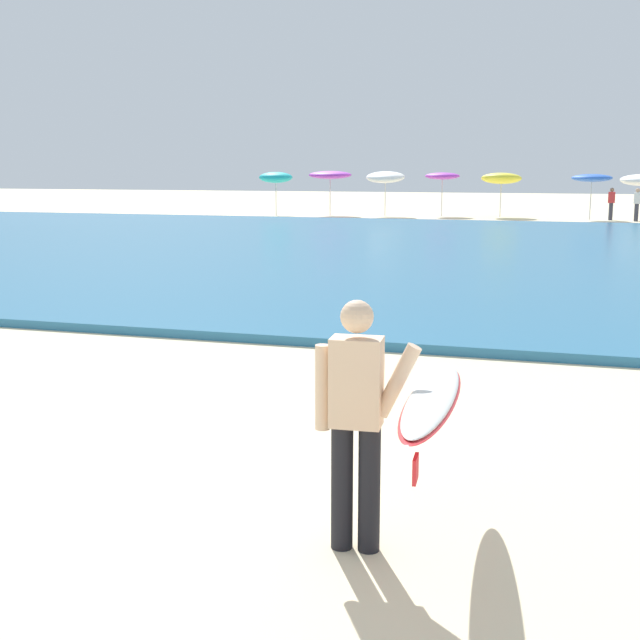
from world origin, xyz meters
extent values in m
cube|color=teal|center=(0.00, 19.66, 0.07)|extent=(120.00, 28.00, 0.14)
cylinder|color=black|center=(3.24, -0.41, 0.44)|extent=(0.15, 0.15, 0.88)
cylinder|color=black|center=(3.43, -0.40, 0.44)|extent=(0.15, 0.15, 0.88)
cube|color=beige|center=(3.33, -0.40, 1.18)|extent=(0.35, 0.24, 0.60)
sphere|color=beige|center=(3.33, -0.40, 1.62)|extent=(0.22, 0.22, 0.22)
cylinder|color=beige|center=(3.10, -0.42, 1.13)|extent=(0.10, 0.10, 0.58)
cylinder|color=beige|center=(3.60, -0.37, 1.20)|extent=(0.32, 0.12, 0.51)
ellipsoid|color=white|center=(3.84, -0.37, 1.13)|extent=(0.47, 2.70, 0.35)
ellipsoid|color=red|center=(3.84, -0.37, 1.11)|extent=(0.50, 2.81, 0.32)
cube|color=red|center=(3.92, -1.44, 1.01)|extent=(0.03, 0.14, 0.14)
cylinder|color=beige|center=(-10.57, 36.92, 0.97)|extent=(0.05, 0.05, 1.94)
ellipsoid|color=#19ADB2|center=(-10.57, 36.92, 2.02)|extent=(1.80, 1.80, 0.58)
cylinder|color=beige|center=(-7.75, 37.70, 1.05)|extent=(0.05, 0.05, 2.09)
ellipsoid|color=purple|center=(-7.75, 37.70, 2.16)|extent=(2.30, 2.30, 0.45)
cylinder|color=beige|center=(-4.73, 37.74, 0.98)|extent=(0.05, 0.05, 1.96)
ellipsoid|color=white|center=(-4.73, 37.74, 2.05)|extent=(2.04, 2.08, 0.76)
cylinder|color=beige|center=(-1.88, 38.76, 1.03)|extent=(0.05, 0.05, 2.05)
ellipsoid|color=purple|center=(-1.88, 38.76, 2.11)|extent=(1.83, 1.83, 0.38)
cylinder|color=beige|center=(1.19, 38.76, 0.96)|extent=(0.05, 0.05, 1.91)
ellipsoid|color=yellow|center=(1.19, 38.76, 2.00)|extent=(2.07, 2.11, 0.73)
cylinder|color=beige|center=(5.63, 37.65, 0.99)|extent=(0.05, 0.05, 1.99)
ellipsoid|color=blue|center=(5.63, 37.65, 2.05)|extent=(1.95, 1.95, 0.39)
cylinder|color=#383842|center=(6.60, 37.75, 0.42)|extent=(0.20, 0.20, 0.84)
cube|color=red|center=(6.60, 37.75, 1.11)|extent=(0.32, 0.20, 0.54)
sphere|color=#9E7051|center=(6.60, 37.75, 1.48)|extent=(0.20, 0.20, 0.20)
cylinder|color=#383842|center=(7.74, 37.11, 0.42)|extent=(0.20, 0.20, 0.84)
cube|color=white|center=(7.74, 37.11, 1.11)|extent=(0.32, 0.20, 0.54)
sphere|color=tan|center=(7.74, 37.11, 1.48)|extent=(0.20, 0.20, 0.20)
camera|label=1|loc=(4.62, -5.54, 2.58)|focal=46.39mm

